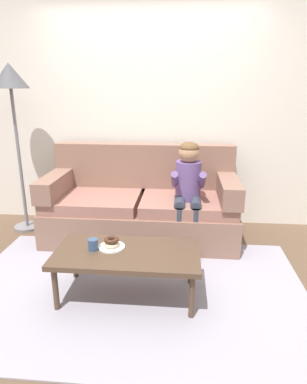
{
  "coord_description": "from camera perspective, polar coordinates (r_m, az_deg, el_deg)",
  "views": [
    {
      "loc": [
        0.39,
        -2.66,
        1.62
      ],
      "look_at": [
        0.11,
        0.45,
        0.65
      ],
      "focal_mm": 31.61,
      "sensor_mm": 36.0,
      "label": 1
    }
  ],
  "objects": [
    {
      "name": "toy_controller",
      "position": [
        3.25,
        -11.29,
        -12.53
      ],
      "size": [
        0.23,
        0.09,
        0.05
      ],
      "rotation": [
        0.0,
        0.0,
        -0.06
      ],
      "color": "blue",
      "rests_on": "ground"
    },
    {
      "name": "area_rug",
      "position": [
        2.93,
        -3.48,
        -16.27
      ],
      "size": [
        2.86,
        1.89,
        0.01
      ],
      "primitive_type": "cube",
      "color": "#9993A3",
      "rests_on": "ground"
    },
    {
      "name": "couch",
      "position": [
        3.76,
        -2.03,
        -2.37
      ],
      "size": [
        2.05,
        0.9,
        1.0
      ],
      "color": "#846051",
      "rests_on": "ground"
    },
    {
      "name": "ground",
      "position": [
        3.14,
        -2.78,
        -13.85
      ],
      "size": [
        10.0,
        10.0,
        0.0
      ],
      "primitive_type": "plane",
      "color": "brown"
    },
    {
      "name": "donut",
      "position": [
        2.73,
        -7.08,
        -8.72
      ],
      "size": [
        0.16,
        0.16,
        0.04
      ],
      "primitive_type": "torus",
      "rotation": [
        0.0,
        0.0,
        1.13
      ],
      "color": "beige",
      "rests_on": "plate"
    },
    {
      "name": "coffee_table",
      "position": [
        2.69,
        -4.49,
        -10.72
      ],
      "size": [
        1.13,
        0.58,
        0.4
      ],
      "color": "#4C3828",
      "rests_on": "ground"
    },
    {
      "name": "plate",
      "position": [
        2.74,
        -7.06,
        -9.19
      ],
      "size": [
        0.21,
        0.21,
        0.01
      ],
      "primitive_type": "cylinder",
      "color": "white",
      "rests_on": "coffee_table"
    },
    {
      "name": "mug",
      "position": [
        2.72,
        -10.15,
        -8.71
      ],
      "size": [
        0.08,
        0.08,
        0.09
      ],
      "primitive_type": "cylinder",
      "color": "#334C72",
      "rests_on": "coffee_table"
    },
    {
      "name": "wall_back",
      "position": [
        4.08,
        -0.29,
        14.2
      ],
      "size": [
        8.0,
        0.1,
        2.8
      ],
      "primitive_type": "cube",
      "color": "silver",
      "rests_on": "ground"
    },
    {
      "name": "person_child",
      "position": [
        3.43,
        5.86,
        1.13
      ],
      "size": [
        0.34,
        0.58,
        1.1
      ],
      "color": "#664C84",
      "rests_on": "ground"
    },
    {
      "name": "donut_second",
      "position": [
        2.71,
        -7.11,
        -8.03
      ],
      "size": [
        0.17,
        0.17,
        0.04
      ],
      "primitive_type": "torus",
      "rotation": [
        0.0,
        0.0,
        0.57
      ],
      "color": "#422619",
      "rests_on": "donut"
    },
    {
      "name": "floor_lamp",
      "position": [
        4.05,
        -22.91,
        15.61
      ],
      "size": [
        0.4,
        0.4,
        1.87
      ],
      "color": "slate",
      "rests_on": "ground"
    }
  ]
}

